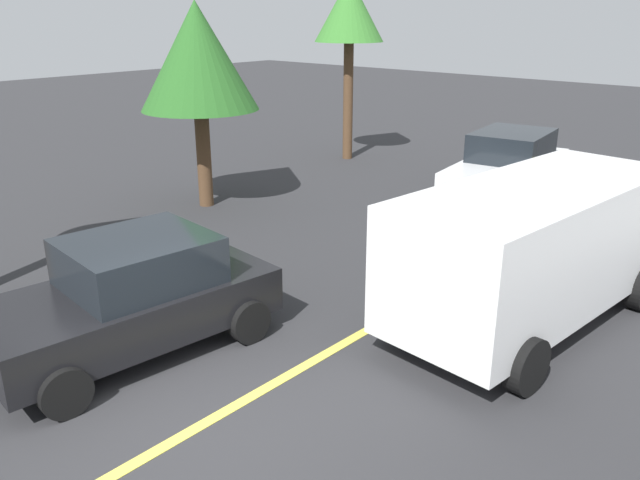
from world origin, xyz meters
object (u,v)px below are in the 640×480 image
Objects in this scene: car_white_near_curb at (508,166)px; car_black_approaching at (133,296)px; tree_left_verge at (349,13)px; white_van at (535,245)px; tree_centre_verge at (198,57)px.

car_white_near_curb is 10.66m from car_black_approaching.
car_black_approaching is at bearing 178.00° from car_white_near_curb.
tree_left_verge is at bearing 80.86° from car_white_near_curb.
white_van is 5.91m from car_black_approaching.
car_black_approaching is 0.87× the size of tree_centre_verge.
tree_left_verge is (0.97, 6.01, 3.61)m from car_white_near_curb.
white_van is at bearing -40.32° from car_black_approaching.
car_white_near_curb is at bearing -2.00° from car_black_approaching.
car_white_near_curb reaches higher than car_black_approaching.
white_van is 1.12× the size of car_white_near_curb.
white_van is at bearing -127.01° from tree_left_verge.
tree_left_verge is (7.13, 9.45, 3.19)m from white_van.
tree_left_verge is 6.52m from tree_centre_verge.
white_van is at bearing -150.82° from car_white_near_curb.
tree_left_verge is 1.15× the size of tree_centre_verge.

